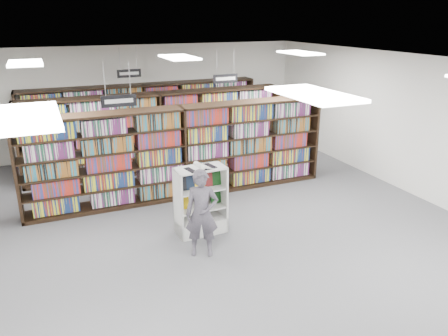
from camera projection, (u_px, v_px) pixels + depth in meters
name	position (u px, v px, depth m)	size (l,w,h in m)	color
floor	(215.00, 231.00, 8.55)	(12.00, 12.00, 0.00)	#505055
ceiling	(214.00, 65.00, 7.50)	(10.00, 12.00, 0.10)	white
wall_back	(141.00, 99.00, 13.24)	(10.00, 0.10, 3.20)	white
wall_right	(419.00, 128.00, 9.88)	(0.10, 12.00, 3.20)	white
bookshelf_row_near	(182.00, 152.00, 9.94)	(7.00, 0.60, 2.10)	black
bookshelf_row_mid	(159.00, 132.00, 11.68)	(7.00, 0.60, 2.10)	black
bookshelf_row_far	(144.00, 119.00, 13.16)	(7.00, 0.60, 2.10)	black
aisle_sign_left	(119.00, 100.00, 8.03)	(0.65, 0.02, 0.80)	#B2B2B7
aisle_sign_right	(225.00, 78.00, 10.88)	(0.65, 0.02, 0.80)	#B2B2B7
aisle_sign_center	(129.00, 73.00, 11.87)	(0.65, 0.02, 0.80)	#B2B2B7
troffer_front_left	(23.00, 117.00, 3.80)	(0.60, 1.20, 0.04)	white
troffer_front_center	(314.00, 94.00, 4.91)	(0.60, 1.20, 0.04)	white
troffer_back_left	(25.00, 63.00, 8.14)	(0.60, 1.20, 0.04)	white
troffer_back_center	(179.00, 57.00, 9.25)	(0.60, 1.20, 0.04)	white
troffer_back_right	(300.00, 53.00, 10.36)	(0.60, 1.20, 0.04)	white
endcap_display	(200.00, 210.00, 8.41)	(0.97, 0.51, 1.33)	silver
open_book	(200.00, 167.00, 8.04)	(0.60, 0.42, 0.12)	black
shopper	(202.00, 214.00, 7.49)	(0.57, 0.37, 1.57)	#544F5A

